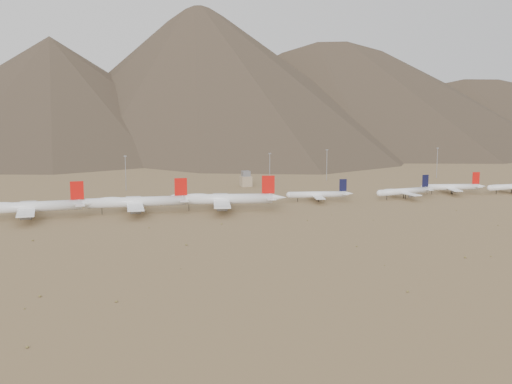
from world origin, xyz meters
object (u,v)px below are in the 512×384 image
object	(u,v)px
widebody_west	(29,207)
control_tower	(246,180)
narrowbody_b	(405,191)
widebody_centre	(137,202)
widebody_east	(224,199)
narrowbody_a	(319,194)

from	to	relation	value
widebody_west	control_tower	size ratio (longest dim) A/B	5.73
widebody_west	narrowbody_b	size ratio (longest dim) A/B	1.47
widebody_centre	control_tower	world-z (taller)	widebody_centre
widebody_west	widebody_east	xyz separation A→B (m)	(110.90, -6.11, 0.23)
widebody_west	widebody_centre	world-z (taller)	widebody_west
widebody_centre	narrowbody_a	bearing A→B (deg)	8.94
narrowbody_a	widebody_west	bearing A→B (deg)	-165.76
widebody_centre	widebody_east	world-z (taller)	widebody_east
widebody_west	narrowbody_b	world-z (taller)	widebody_west
control_tower	widebody_east	bearing A→B (deg)	-113.50
widebody_west	narrowbody_a	size ratio (longest dim) A/B	1.56
widebody_east	narrowbody_a	world-z (taller)	widebody_east
widebody_east	narrowbody_b	xyz separation A→B (m)	(128.81, 9.25, -2.27)
narrowbody_a	narrowbody_b	world-z (taller)	narrowbody_b
widebody_centre	narrowbody_b	world-z (taller)	widebody_centre
widebody_centre	narrowbody_a	xyz separation A→B (m)	(119.28, 8.34, -2.22)
widebody_west	widebody_centre	size ratio (longest dim) A/B	1.01
narrowbody_b	control_tower	size ratio (longest dim) A/B	3.89
widebody_centre	control_tower	size ratio (longest dim) A/B	5.70
widebody_west	narrowbody_a	distance (m)	179.31
narrowbody_a	narrowbody_b	bearing A→B (deg)	6.43
widebody_east	control_tower	xyz separation A→B (m)	(42.77, 98.36, -1.96)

